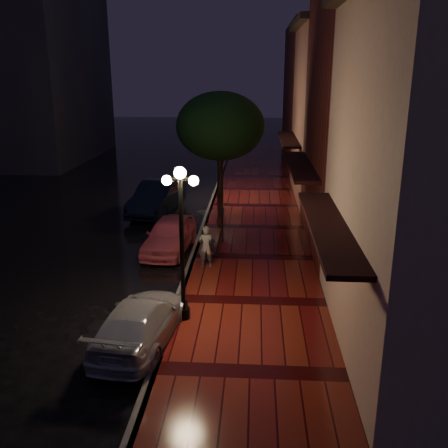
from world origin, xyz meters
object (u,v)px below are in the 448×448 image
at_px(silver_car, 141,322).
at_px(parking_meter, 222,221).
at_px(street_tree, 220,128).
at_px(streetlamp_near, 182,235).
at_px(pink_car, 170,235).
at_px(streetlamp_far, 220,153).
at_px(navy_car, 157,198).
at_px(woman_with_umbrella, 206,229).

height_order(silver_car, parking_meter, parking_meter).
bearing_deg(street_tree, parking_meter, -84.93).
height_order(streetlamp_near, silver_car, streetlamp_near).
bearing_deg(pink_car, streetlamp_far, 85.62).
bearing_deg(navy_car, pink_car, -66.13).
bearing_deg(streetlamp_near, parking_meter, 84.36).
bearing_deg(streetlamp_near, silver_car, -129.74).
distance_m(navy_car, silver_car, 12.54).
xyz_separation_m(streetlamp_far, silver_car, (-0.95, -15.14, -1.99)).
bearing_deg(street_tree, streetlamp_near, -91.35).
xyz_separation_m(streetlamp_far, woman_with_umbrella, (0.25, -10.13, -1.06)).
bearing_deg(navy_car, street_tree, 3.46).
bearing_deg(silver_car, navy_car, -74.28).
bearing_deg(streetlamp_near, navy_car, 104.56).
bearing_deg(woman_with_umbrella, streetlamp_near, 78.05).
height_order(street_tree, pink_car, street_tree).
bearing_deg(streetlamp_far, pink_car, -99.49).
height_order(streetlamp_far, navy_car, streetlamp_far).
xyz_separation_m(street_tree, silver_car, (-1.21, -12.13, -3.64)).
relative_size(streetlamp_far, pink_car, 1.09).
relative_size(pink_car, parking_meter, 2.73).
relative_size(streetlamp_near, street_tree, 0.74).
relative_size(streetlamp_far, street_tree, 0.74).
bearing_deg(silver_car, woman_with_umbrella, -96.80).
distance_m(streetlamp_near, street_tree, 11.12).
distance_m(street_tree, navy_car, 4.70).
height_order(navy_car, parking_meter, parking_meter).
xyz_separation_m(streetlamp_near, silver_car, (-0.95, -1.14, -1.99)).
relative_size(street_tree, navy_car, 1.21).
relative_size(streetlamp_near, streetlamp_far, 1.00).
bearing_deg(navy_car, parking_meter, -44.55).
distance_m(streetlamp_near, streetlamp_far, 14.00).
relative_size(silver_car, parking_meter, 2.88).
distance_m(pink_car, woman_with_umbrella, 2.66).
distance_m(street_tree, silver_car, 12.73).
relative_size(street_tree, parking_meter, 4.00).
height_order(streetlamp_far, pink_car, streetlamp_far).
xyz_separation_m(navy_car, silver_car, (1.97, -12.39, -0.18)).
xyz_separation_m(pink_car, navy_car, (-1.55, 5.45, 0.12)).
bearing_deg(pink_car, streetlamp_near, -71.58).
bearing_deg(navy_car, streetlamp_far, 51.34).
xyz_separation_m(streetlamp_far, parking_meter, (0.65, -7.42, -1.57)).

